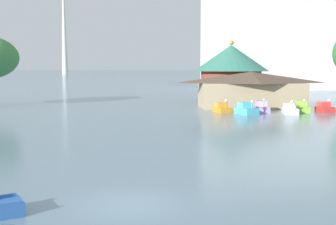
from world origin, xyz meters
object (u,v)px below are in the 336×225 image
Objects in this scene: pedal_boat_cyan at (246,109)px; pedal_boat_lime at (301,108)px; pedal_boat_red at (325,108)px; green_roof_pavilion at (231,71)px; boathouse at (251,89)px; background_building_block at (267,36)px; pedal_boat_white at (290,110)px; pedal_boat_orange at (222,109)px; pedal_boat_lavender at (262,108)px; distant_broadcast_tower at (63,9)px.

pedal_boat_cyan is 7.31m from pedal_boat_lime.
pedal_boat_lime is 1.26× the size of pedal_boat_red.
pedal_boat_cyan reaches higher than pedal_boat_lime.
boathouse is at bearing -81.20° from green_roof_pavilion.
pedal_boat_cyan is 1.00× the size of pedal_boat_lime.
pedal_boat_cyan is 61.03m from background_building_block.
pedal_boat_red is at bearing 120.22° from pedal_boat_white.
background_building_block is (8.41, 54.83, 12.50)m from pedal_boat_red.
background_building_block is at bearing 141.91° from pedal_boat_orange.
pedal_boat_white is 59.50m from background_building_block.
pedal_boat_cyan reaches higher than pedal_boat_red.
pedal_boat_cyan is at bearing -107.00° from boathouse.
pedal_boat_lavender reaches higher than pedal_boat_red.
pedal_boat_red is (9.87, 2.05, -0.06)m from pedal_boat_cyan.
boathouse is at bearing -137.61° from pedal_boat_red.
pedal_boat_white is 0.27× the size of green_roof_pavilion.
green_roof_pavilion is (-8.46, 14.00, 4.27)m from pedal_boat_red.
pedal_boat_orange is at bearing -128.40° from boathouse.
pedal_boat_lavender is at bearing -92.15° from boathouse.
background_building_block is (20.62, 54.63, 12.53)m from pedal_boat_orange.
pedal_boat_cyan is at bearing 28.63° from pedal_boat_orange.
pedal_boat_lavender is 0.95× the size of pedal_boat_white.
pedal_boat_cyan is at bearing -68.04° from pedal_boat_lime.
pedal_boat_white is 0.21× the size of boathouse.
pedal_boat_white is 322.80m from distant_broadcast_tower.
pedal_boat_white is 16.79m from green_roof_pavilion.
boathouse is at bearing -139.70° from pedal_boat_lime.
boathouse reaches higher than pedal_boat_cyan.
pedal_boat_lime is (1.96, 1.82, 0.04)m from pedal_boat_white.
pedal_boat_red is at bearing 92.00° from pedal_boat_lavender.
boathouse is 0.11× the size of distant_broadcast_tower.
pedal_boat_orange is at bearing -95.79° from pedal_boat_white.
pedal_boat_lavender is 0.26× the size of green_roof_pavilion.
background_building_block is (11.27, 54.83, 12.46)m from pedal_boat_lime.
pedal_boat_cyan is 0.28× the size of green_roof_pavilion.
green_roof_pavilion reaches higher than pedal_boat_red.
pedal_boat_cyan is 0.02× the size of distant_broadcast_tower.
green_roof_pavilion is (3.75, 13.80, 4.30)m from pedal_boat_orange.
green_roof_pavilion is (-0.94, 13.80, 4.22)m from pedal_boat_lavender.
pedal_boat_red is at bearing -73.98° from distant_broadcast_tower.
green_roof_pavilion is at bearing -157.52° from pedal_boat_white.
boathouse is 1.28× the size of green_roof_pavilion.
background_building_block is (16.87, 40.83, 8.23)m from green_roof_pavilion.
background_building_block is at bearing 67.55° from green_roof_pavilion.
pedal_boat_orange is at bearing -76.11° from distant_broadcast_tower.
boathouse reaches higher than pedal_boat_white.
pedal_boat_white is at bearing -75.53° from pedal_boat_red.
green_roof_pavilion is (-1.17, 7.58, 2.29)m from boathouse.
pedal_boat_white reaches higher than pedal_boat_lime.
pedal_boat_orange is 0.18× the size of boathouse.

